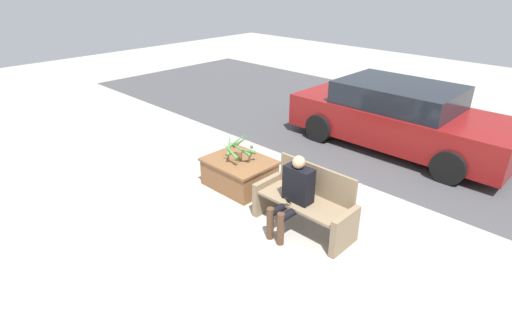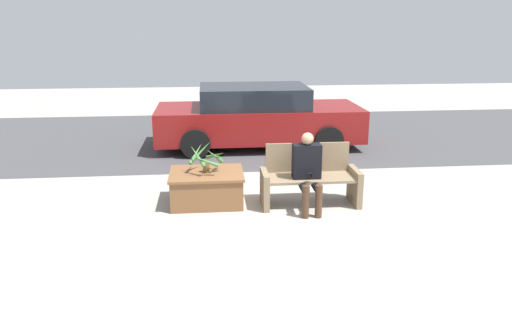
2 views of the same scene
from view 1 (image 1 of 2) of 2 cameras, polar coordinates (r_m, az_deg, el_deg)
The scene contains 7 objects.
ground_plane at distance 5.68m, azimuth 0.50°, elevation -11.79°, with size 30.00×30.00×0.00m, color #9E998E.
road_surface at distance 9.94m, azimuth 23.03°, elevation 3.10°, with size 20.00×6.00×0.01m, color #424244.
bench at distance 5.84m, azimuth 7.18°, elevation -6.00°, with size 1.50×0.59×0.92m.
person_seated at distance 5.63m, azimuth 5.39°, elevation -4.59°, with size 0.42×0.64×1.16m.
planter_box at distance 6.95m, azimuth -2.38°, elevation -1.73°, with size 1.13×0.91×0.50m.
potted_plant at distance 6.73m, azimuth -2.44°, elevation 1.80°, with size 0.59×0.58×0.46m.
parked_car at distance 8.91m, azimuth 19.77°, elevation 5.84°, with size 4.51×1.98×1.37m.
Camera 1 is at (3.12, -3.29, 3.43)m, focal length 28.00 mm.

